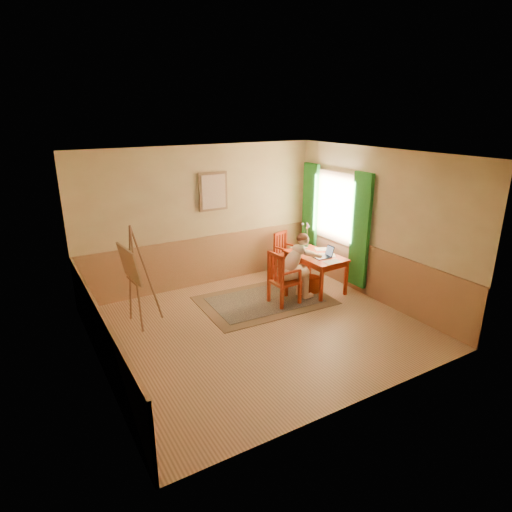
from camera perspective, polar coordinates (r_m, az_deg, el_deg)
room at (r=6.65m, az=0.54°, el=1.18°), size 5.04×4.54×2.84m
wainscot at (r=7.61m, az=-2.57°, el=-3.71°), size 5.00×4.50×1.00m
window at (r=8.90m, az=10.33°, el=5.07°), size 0.12×2.01×2.20m
wall_portrait at (r=8.54m, az=-5.69°, el=8.52°), size 0.60×0.05×0.76m
rug at (r=8.15m, az=1.17°, el=-5.88°), size 2.46×1.69×0.02m
table at (r=8.53m, az=7.91°, el=-0.41°), size 0.77×1.23×0.72m
chair_left at (r=7.84m, az=3.51°, el=-2.99°), size 0.50×0.48×1.02m
chair_back at (r=9.33m, az=3.90°, el=0.34°), size 0.51×0.52×0.93m
figure at (r=7.96m, az=5.27°, el=-1.14°), size 0.96×0.43×1.29m
laptop at (r=8.37m, az=9.10°, el=0.12°), size 0.37×0.24×0.22m
papers at (r=8.61m, az=8.49°, el=0.38°), size 0.70×1.28×0.00m
vase at (r=8.95m, az=6.73°, el=2.70°), size 0.17×0.25×0.50m
wastebasket at (r=8.54m, az=7.39°, el=-3.74°), size 0.37×0.37×0.32m
easel at (r=7.16m, az=-16.17°, el=-1.51°), size 0.60×0.77×1.72m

